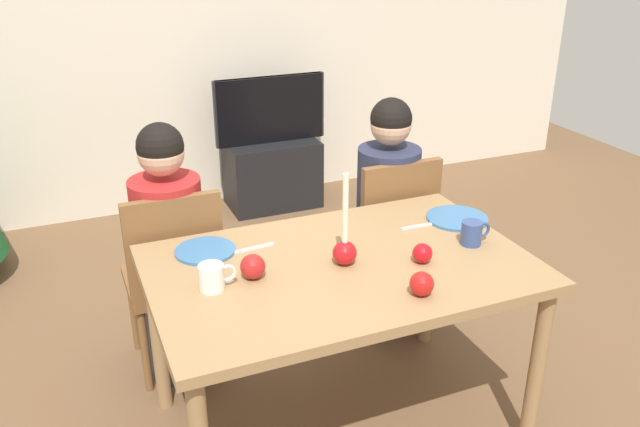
{
  "coord_description": "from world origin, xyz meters",
  "views": [
    {
      "loc": [
        -0.9,
        -1.96,
        1.91
      ],
      "look_at": [
        0.0,
        0.2,
        0.87
      ],
      "focal_mm": 37.14,
      "sensor_mm": 36.0,
      "label": 1
    }
  ],
  "objects_px": {
    "person_right_child": "(387,219)",
    "mug_right": "(472,233)",
    "person_left_child": "(171,257)",
    "tv_stand": "(272,173)",
    "dining_table": "(341,283)",
    "candle_centerpiece": "(345,246)",
    "plate_left": "(205,251)",
    "apple_by_left_plate": "(422,284)",
    "apple_near_candle": "(253,267)",
    "mug_left": "(213,278)",
    "chair_left": "(174,272)",
    "chair_right": "(389,232)",
    "plate_right": "(457,218)",
    "apple_by_right_mug": "(422,253)",
    "tv": "(270,110)"
  },
  "relations": [
    {
      "from": "person_right_child",
      "to": "mug_right",
      "type": "distance_m",
      "value": 0.72
    },
    {
      "from": "person_left_child",
      "to": "tv_stand",
      "type": "xyz_separation_m",
      "value": [
        1.02,
        1.66,
        -0.33
      ]
    },
    {
      "from": "dining_table",
      "to": "candle_centerpiece",
      "type": "distance_m",
      "value": 0.16
    },
    {
      "from": "plate_left",
      "to": "apple_by_left_plate",
      "type": "bearing_deg",
      "value": -44.51
    },
    {
      "from": "tv_stand",
      "to": "apple_near_candle",
      "type": "bearing_deg",
      "value": -110.04
    },
    {
      "from": "person_right_child",
      "to": "mug_left",
      "type": "relative_size",
      "value": 8.92
    },
    {
      "from": "apple_near_candle",
      "to": "person_left_child",
      "type": "bearing_deg",
      "value": 106.75
    },
    {
      "from": "chair_left",
      "to": "chair_right",
      "type": "height_order",
      "value": "same"
    },
    {
      "from": "apple_by_left_plate",
      "to": "person_left_child",
      "type": "bearing_deg",
      "value": 125.52
    },
    {
      "from": "plate_left",
      "to": "mug_right",
      "type": "height_order",
      "value": "mug_right"
    },
    {
      "from": "plate_right",
      "to": "apple_near_candle",
      "type": "height_order",
      "value": "apple_near_candle"
    },
    {
      "from": "tv_stand",
      "to": "plate_right",
      "type": "distance_m",
      "value": 2.2
    },
    {
      "from": "chair_right",
      "to": "apple_by_left_plate",
      "type": "xyz_separation_m",
      "value": [
        -0.38,
        -0.91,
        0.28
      ]
    },
    {
      "from": "person_left_child",
      "to": "candle_centerpiece",
      "type": "bearing_deg",
      "value": -50.79
    },
    {
      "from": "plate_left",
      "to": "plate_right",
      "type": "distance_m",
      "value": 1.06
    },
    {
      "from": "apple_by_right_mug",
      "to": "person_left_child",
      "type": "bearing_deg",
      "value": 136.91
    },
    {
      "from": "mug_right",
      "to": "apple_near_candle",
      "type": "xyz_separation_m",
      "value": [
        -0.87,
        0.07,
        -0.0
      ]
    },
    {
      "from": "dining_table",
      "to": "chair_left",
      "type": "distance_m",
      "value": 0.81
    },
    {
      "from": "person_right_child",
      "to": "mug_left",
      "type": "bearing_deg",
      "value": -147.66
    },
    {
      "from": "chair_right",
      "to": "tv",
      "type": "bearing_deg",
      "value": 91.23
    },
    {
      "from": "chair_left",
      "to": "chair_right",
      "type": "bearing_deg",
      "value": 0.0
    },
    {
      "from": "tv_stand",
      "to": "plate_left",
      "type": "height_order",
      "value": "plate_left"
    },
    {
      "from": "tv",
      "to": "mug_left",
      "type": "bearing_deg",
      "value": -113.04
    },
    {
      "from": "tv",
      "to": "plate_left",
      "type": "distance_m",
      "value": 2.23
    },
    {
      "from": "person_left_child",
      "to": "mug_right",
      "type": "height_order",
      "value": "person_left_child"
    },
    {
      "from": "chair_left",
      "to": "person_right_child",
      "type": "xyz_separation_m",
      "value": [
        1.05,
        0.03,
        0.06
      ]
    },
    {
      "from": "mug_right",
      "to": "apple_by_left_plate",
      "type": "distance_m",
      "value": 0.46
    },
    {
      "from": "apple_near_candle",
      "to": "apple_by_right_mug",
      "type": "xyz_separation_m",
      "value": [
        0.61,
        -0.13,
        -0.01
      ]
    },
    {
      "from": "person_left_child",
      "to": "tv",
      "type": "distance_m",
      "value": 1.95
    },
    {
      "from": "person_left_child",
      "to": "candle_centerpiece",
      "type": "relative_size",
      "value": 3.31
    },
    {
      "from": "person_right_child",
      "to": "tv",
      "type": "distance_m",
      "value": 1.67
    },
    {
      "from": "person_right_child",
      "to": "apple_near_candle",
      "type": "height_order",
      "value": "person_right_child"
    },
    {
      "from": "dining_table",
      "to": "chair_left",
      "type": "bearing_deg",
      "value": 130.34
    },
    {
      "from": "candle_centerpiece",
      "to": "mug_right",
      "type": "height_order",
      "value": "candle_centerpiece"
    },
    {
      "from": "candle_centerpiece",
      "to": "mug_right",
      "type": "distance_m",
      "value": 0.53
    },
    {
      "from": "plate_right",
      "to": "tv",
      "type": "bearing_deg",
      "value": 93.07
    },
    {
      "from": "chair_left",
      "to": "apple_near_candle",
      "type": "distance_m",
      "value": 0.68
    },
    {
      "from": "apple_near_candle",
      "to": "apple_by_left_plate",
      "type": "height_order",
      "value": "apple_near_candle"
    },
    {
      "from": "dining_table",
      "to": "mug_right",
      "type": "distance_m",
      "value": 0.56
    },
    {
      "from": "tv_stand",
      "to": "plate_right",
      "type": "relative_size",
      "value": 2.48
    },
    {
      "from": "tv_stand",
      "to": "apple_by_right_mug",
      "type": "height_order",
      "value": "apple_by_right_mug"
    },
    {
      "from": "person_left_child",
      "to": "mug_left",
      "type": "height_order",
      "value": "person_left_child"
    },
    {
      "from": "mug_right",
      "to": "mug_left",
      "type": "bearing_deg",
      "value": 177.51
    },
    {
      "from": "person_left_child",
      "to": "tv",
      "type": "xyz_separation_m",
      "value": [
        1.02,
        1.66,
        0.14
      ]
    },
    {
      "from": "person_right_child",
      "to": "apple_near_candle",
      "type": "distance_m",
      "value": 1.09
    },
    {
      "from": "person_right_child",
      "to": "mug_right",
      "type": "bearing_deg",
      "value": -89.94
    },
    {
      "from": "chair_right",
      "to": "apple_near_candle",
      "type": "relative_size",
      "value": 10.01
    },
    {
      "from": "plate_left",
      "to": "plate_right",
      "type": "relative_size",
      "value": 0.89
    },
    {
      "from": "dining_table",
      "to": "plate_left",
      "type": "height_order",
      "value": "plate_left"
    },
    {
      "from": "tv_stand",
      "to": "candle_centerpiece",
      "type": "distance_m",
      "value": 2.43
    }
  ]
}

